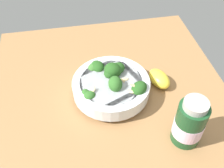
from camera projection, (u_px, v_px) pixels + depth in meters
ground_plane at (110, 93)px, 76.10cm from camera, size 65.90×65.90×4.20cm
bowl_of_broccoli at (112, 85)px, 70.64cm from camera, size 20.77×20.77×9.36cm
lemon_wedge at (159, 79)px, 74.49cm from camera, size 8.85×6.88×3.87cm
bottle_tall at (189, 123)px, 59.00cm from camera, size 6.92×6.92×13.24cm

